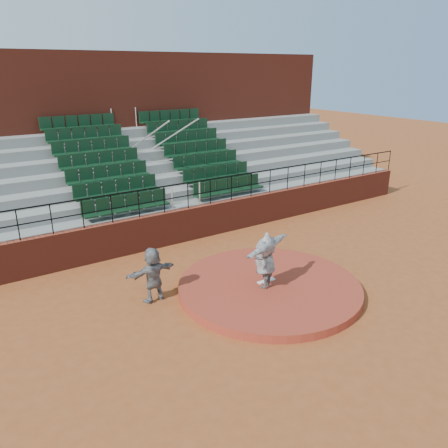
{
  "coord_description": "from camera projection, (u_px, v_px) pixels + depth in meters",
  "views": [
    {
      "loc": [
        -7.63,
        -9.11,
        6.41
      ],
      "look_at": [
        0.0,
        2.5,
        1.4
      ],
      "focal_mm": 35.0,
      "sensor_mm": 36.0,
      "label": 1
    }
  ],
  "objects": [
    {
      "name": "boundary_wall",
      "position": [
        189.0,
        224.0,
        16.98
      ],
      "size": [
        24.0,
        0.3,
        1.3
      ],
      "primitive_type": "cube",
      "color": "maroon",
      "rests_on": "ground"
    },
    {
      "name": "fielder",
      "position": [
        153.0,
        275.0,
        12.46
      ],
      "size": [
        1.55,
        0.58,
        1.64
      ],
      "primitive_type": "imported",
      "rotation": [
        0.0,
        0.0,
        3.21
      ],
      "color": "black",
      "rests_on": "ground"
    },
    {
      "name": "ground",
      "position": [
        269.0,
        290.0,
        13.27
      ],
      "size": [
        90.0,
        90.0,
        0.0
      ],
      "primitive_type": "plane",
      "color": "#954921",
      "rests_on": "ground"
    },
    {
      "name": "wall_railing",
      "position": [
        188.0,
        190.0,
        16.51
      ],
      "size": [
        24.04,
        0.05,
        1.03
      ],
      "color": "black",
      "rests_on": "boundary_wall"
    },
    {
      "name": "pitchers_mound",
      "position": [
        269.0,
        287.0,
        13.23
      ],
      "size": [
        5.5,
        5.5,
        0.25
      ],
      "primitive_type": "cylinder",
      "color": "#9D3623",
      "rests_on": "ground"
    },
    {
      "name": "press_box_facade",
      "position": [
        114.0,
        127.0,
        21.97
      ],
      "size": [
        24.0,
        3.0,
        7.1
      ],
      "primitive_type": "cube",
      "color": "maroon",
      "rests_on": "ground"
    },
    {
      "name": "pitching_rubber",
      "position": [
        266.0,
        281.0,
        13.3
      ],
      "size": [
        0.6,
        0.15,
        0.03
      ],
      "primitive_type": "cube",
      "color": "white",
      "rests_on": "pitchers_mound"
    },
    {
      "name": "seating_deck",
      "position": [
        149.0,
        184.0,
        19.58
      ],
      "size": [
        24.0,
        5.97,
        4.63
      ],
      "color": "gray",
      "rests_on": "ground"
    },
    {
      "name": "pitcher",
      "position": [
        265.0,
        260.0,
        12.68
      ],
      "size": [
        2.21,
        1.3,
        1.74
      ],
      "primitive_type": "imported",
      "rotation": [
        0.0,
        0.0,
        3.5
      ],
      "color": "black",
      "rests_on": "pitchers_mound"
    }
  ]
}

